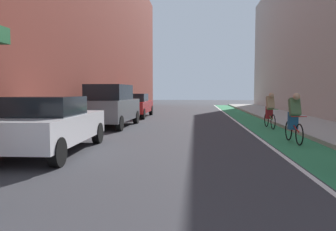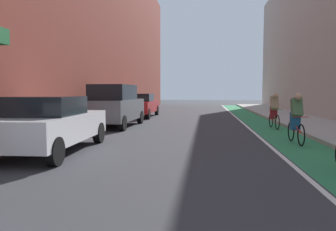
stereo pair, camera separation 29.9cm
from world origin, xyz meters
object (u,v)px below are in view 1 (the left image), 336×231
at_px(parked_sedan_white, 48,124).
at_px(parked_sedan_red, 135,105).
at_px(cyclist_far, 270,110).
at_px(cyclist_trailing, 294,118).
at_px(parked_suv_gray, 111,105).

height_order(parked_sedan_white, parked_sedan_red, same).
xyz_separation_m(parked_sedan_red, cyclist_far, (7.34, -5.89, 0.02)).
distance_m(parked_sedan_white, parked_sedan_red, 12.57).
xyz_separation_m(parked_sedan_white, cyclist_trailing, (7.15, 2.36, 0.02)).
distance_m(parked_sedan_white, parked_suv_gray, 6.58).
height_order(parked_sedan_white, cyclist_far, cyclist_far).
relative_size(parked_suv_gray, cyclist_trailing, 2.59).
relative_size(parked_sedan_white, parked_sedan_red, 0.94).
bearing_deg(cyclist_far, parked_sedan_white, -137.71).
distance_m(cyclist_trailing, cyclist_far, 4.32).
relative_size(parked_suv_gray, cyclist_far, 2.61).
height_order(parked_suv_gray, cyclist_trailing, parked_suv_gray).
xyz_separation_m(cyclist_trailing, cyclist_far, (0.19, 4.32, -0.00)).
xyz_separation_m(parked_sedan_white, parked_sedan_red, (-0.00, 12.57, 0.00)).
bearing_deg(cyclist_far, parked_suv_gray, -179.18).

